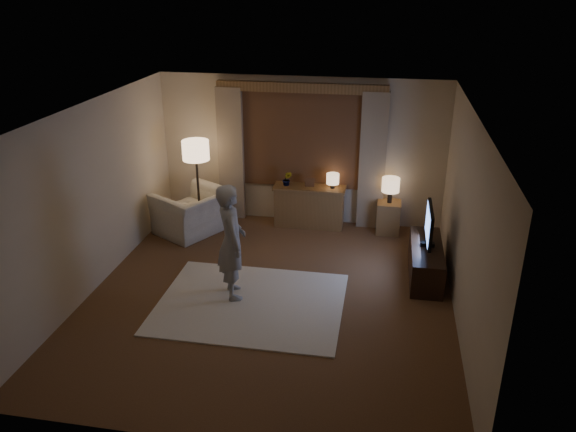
% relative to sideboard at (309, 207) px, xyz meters
% --- Properties ---
extents(room, '(5.04, 5.54, 2.64)m').
position_rel_sideboard_xyz_m(room, '(-0.19, -2.00, 0.98)').
color(room, brown).
rests_on(room, ground).
extents(rug, '(2.50, 2.00, 0.02)m').
position_rel_sideboard_xyz_m(rug, '(-0.41, -2.75, -0.34)').
color(rug, beige).
rests_on(rug, floor).
extents(sideboard, '(1.20, 0.40, 0.70)m').
position_rel_sideboard_xyz_m(sideboard, '(0.00, 0.00, 0.00)').
color(sideboard, brown).
rests_on(sideboard, floor).
extents(picture_frame, '(0.16, 0.02, 0.20)m').
position_rel_sideboard_xyz_m(picture_frame, '(-0.00, 0.00, 0.45)').
color(picture_frame, brown).
rests_on(picture_frame, sideboard).
extents(plant, '(0.17, 0.13, 0.30)m').
position_rel_sideboard_xyz_m(plant, '(-0.40, 0.00, 0.50)').
color(plant, '#999999').
rests_on(plant, sideboard).
extents(table_lamp_sideboard, '(0.22, 0.22, 0.30)m').
position_rel_sideboard_xyz_m(table_lamp_sideboard, '(0.40, 0.00, 0.55)').
color(table_lamp_sideboard, black).
rests_on(table_lamp_sideboard, sideboard).
extents(floor_lamp, '(0.46, 0.46, 1.58)m').
position_rel_sideboard_xyz_m(floor_lamp, '(-1.91, -0.38, 0.97)').
color(floor_lamp, black).
rests_on(floor_lamp, floor).
extents(armchair, '(1.44, 1.49, 0.75)m').
position_rel_sideboard_xyz_m(armchair, '(-1.94, -0.63, 0.02)').
color(armchair, beige).
rests_on(armchair, floor).
extents(side_table, '(0.40, 0.40, 0.56)m').
position_rel_sideboard_xyz_m(side_table, '(1.39, -0.05, -0.07)').
color(side_table, brown).
rests_on(side_table, floor).
extents(table_lamp_side, '(0.30, 0.30, 0.44)m').
position_rel_sideboard_xyz_m(table_lamp_side, '(1.39, -0.05, 0.52)').
color(table_lamp_side, black).
rests_on(table_lamp_side, side_table).
extents(tv_stand, '(0.45, 1.40, 0.50)m').
position_rel_sideboard_xyz_m(tv_stand, '(1.96, -1.54, -0.10)').
color(tv_stand, black).
rests_on(tv_stand, floor).
extents(tv, '(0.20, 0.83, 0.60)m').
position_rel_sideboard_xyz_m(tv, '(1.95, -1.54, 0.48)').
color(tv, black).
rests_on(tv, tv_stand).
extents(person, '(0.60, 0.70, 1.63)m').
position_rel_sideboard_xyz_m(person, '(-0.70, -2.58, 0.49)').
color(person, gray).
rests_on(person, rug).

